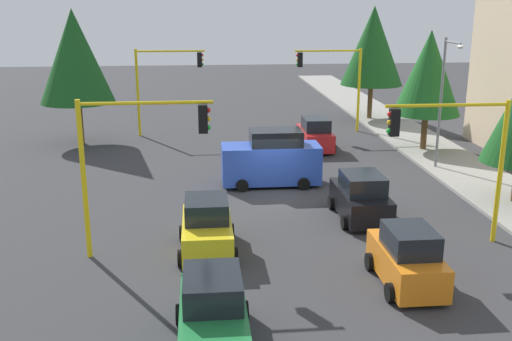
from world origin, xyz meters
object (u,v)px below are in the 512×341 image
object	(u,v)px
traffic_signal_near_right	(135,147)
traffic_signal_near_left	(455,144)
tree_roadside_far	(373,46)
car_orange	(407,259)
car_red	(315,135)
car_black	(361,198)
car_green	(213,315)
tree_opposite_side	(75,56)
tree_roadside_mid	(429,73)
delivery_van_blue	(271,160)
street_lamp_curbside	(445,90)
traffic_signal_far_right	(164,75)
traffic_signal_far_left	(334,73)
car_yellow	(207,228)

from	to	relation	value
traffic_signal_near_right	traffic_signal_near_left	size ratio (longest dim) A/B	1.05
traffic_signal_near_left	tree_roadside_far	xyz separation A→B (m)	(-24.00, 3.85, 1.74)
tree_roadside_far	car_orange	size ratio (longest dim) A/B	2.35
car_red	car_black	distance (m)	12.19
car_green	car_black	distance (m)	11.07
car_green	tree_roadside_far	bearing A→B (deg)	157.05
traffic_signal_near_left	tree_opposite_side	size ratio (longest dim) A/B	0.64
traffic_signal_near_left	car_black	distance (m)	4.84
traffic_signal_near_right	car_black	bearing A→B (deg)	108.23
car_black	tree_roadside_mid	bearing A→B (deg)	148.22
delivery_van_blue	car_red	distance (m)	7.94
street_lamp_curbside	delivery_van_blue	xyz separation A→B (m)	(1.61, -9.21, -3.07)
traffic_signal_far_right	tree_roadside_mid	distance (m)	16.83
tree_roadside_far	delivery_van_blue	distance (m)	19.10
traffic_signal_near_right	car_black	world-z (taller)	traffic_signal_near_right
traffic_signal_near_right	tree_roadside_far	bearing A→B (deg)	147.67
tree_roadside_mid	car_orange	bearing A→B (deg)	-22.19
traffic_signal_far_right	delivery_van_blue	xyz separation A→B (m)	(12.00, 5.71, -2.80)
delivery_van_blue	car_black	world-z (taller)	delivery_van_blue
traffic_signal_near_right	tree_roadside_mid	size ratio (longest dim) A/B	0.78
traffic_signal_far_left	delivery_van_blue	bearing A→B (deg)	-25.44
tree_roadside_far	delivery_van_blue	bearing A→B (deg)	-30.71
traffic_signal_near_right	tree_opposite_side	size ratio (longest dim) A/B	0.67
traffic_signal_far_left	car_orange	world-z (taller)	traffic_signal_far_left
traffic_signal_far_right	tree_roadside_far	distance (m)	15.80
car_green	street_lamp_curbside	bearing A→B (deg)	141.64
car_yellow	car_green	bearing A→B (deg)	0.45
tree_roadside_mid	delivery_van_blue	size ratio (longest dim) A/B	1.50
street_lamp_curbside	car_red	bearing A→B (deg)	-134.13
traffic_signal_near_left	car_orange	size ratio (longest dim) A/B	1.50
traffic_signal_near_left	car_yellow	distance (m)	9.43
traffic_signal_far_left	car_red	distance (m)	6.21
tree_opposite_side	traffic_signal_far_left	bearing A→B (deg)	96.83
traffic_signal_near_right	car_green	size ratio (longest dim) A/B	1.45
traffic_signal_far_left	street_lamp_curbside	distance (m)	10.97
traffic_signal_near_right	tree_roadside_far	size ratio (longest dim) A/B	0.67
traffic_signal_far_left	street_lamp_curbside	world-z (taller)	street_lamp_curbside
street_lamp_curbside	delivery_van_blue	size ratio (longest dim) A/B	1.46
traffic_signal_far_right	car_red	xyz separation A→B (m)	(4.91, 9.26, -3.18)
tree_roadside_mid	car_green	xyz separation A→B (m)	(20.14, -13.26, -3.82)
traffic_signal_near_left	car_red	distance (m)	15.52
car_red	car_green	xyz separation A→B (m)	(21.23, -6.82, -0.00)
delivery_van_blue	car_orange	distance (m)	11.60
car_black	tree_opposite_side	bearing A→B (deg)	-136.90
car_green	tree_opposite_side	bearing A→B (deg)	-162.23
traffic_signal_far_left	tree_opposite_side	bearing A→B (deg)	-83.17
tree_roadside_far	car_yellow	xyz separation A→B (m)	(23.93, -12.81, -4.67)
tree_roadside_far	car_orange	world-z (taller)	tree_roadside_far
traffic_signal_far_left	car_black	xyz separation A→B (m)	(17.10, -2.58, -3.14)
tree_roadside_mid	car_red	size ratio (longest dim) A/B	1.80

